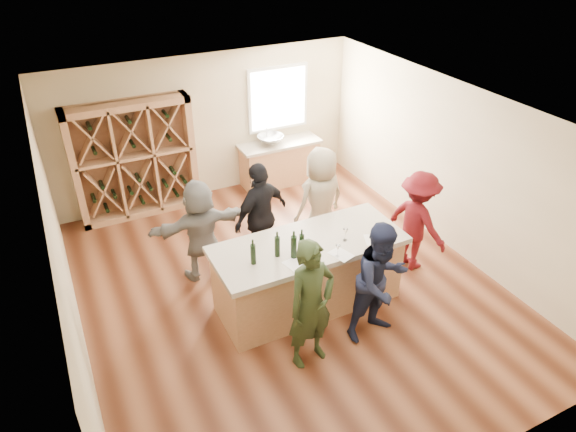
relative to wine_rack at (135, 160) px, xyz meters
name	(u,v)px	position (x,y,z in m)	size (l,w,h in m)	color
floor	(288,289)	(1.50, -3.27, -1.15)	(6.00, 7.00, 0.10)	brown
ceiling	(288,111)	(1.50, -3.27, 1.75)	(6.00, 7.00, 0.10)	white
wall_back	(207,126)	(1.50, 0.28, 0.30)	(6.00, 0.10, 2.80)	beige
wall_front	(466,392)	(1.50, -6.82, 0.30)	(6.00, 0.10, 2.80)	beige
wall_left	(59,267)	(-1.55, -3.27, 0.30)	(0.10, 7.00, 2.80)	beige
wall_right	(454,167)	(4.55, -3.27, 0.30)	(0.10, 7.00, 2.80)	beige
window_frame	(278,98)	(3.00, 0.20, 0.65)	(1.30, 0.06, 1.30)	white
window_pane	(279,99)	(3.00, 0.17, 0.65)	(1.18, 0.01, 1.18)	white
wine_rack	(135,160)	(0.00, 0.00, 0.00)	(2.20, 0.45, 2.20)	#AF7B53
back_counter_base	(280,164)	(2.90, -0.07, -0.67)	(1.60, 0.58, 0.86)	#AF7B53
back_counter_top	(280,144)	(2.90, -0.07, -0.21)	(1.70, 0.62, 0.06)	#B2A592
sink	(271,140)	(2.70, -0.07, -0.09)	(0.54, 0.54, 0.19)	silver
faucet	(267,134)	(2.70, 0.11, -0.03)	(0.02, 0.02, 0.30)	silver
tasting_counter_base	(308,275)	(1.60, -3.73, -0.60)	(2.60, 1.00, 1.00)	#AF7B53
tasting_counter_top	(309,245)	(1.60, -3.73, -0.06)	(2.72, 1.12, 0.08)	#B2A592
wine_bottle_a	(253,254)	(0.72, -3.83, 0.12)	(0.07, 0.07, 0.29)	black
wine_bottle_c	(277,247)	(1.07, -3.81, 0.13)	(0.07, 0.07, 0.30)	black
wine_bottle_d	(294,247)	(1.25, -3.94, 0.14)	(0.08, 0.08, 0.33)	black
wine_bottle_e	(302,244)	(1.40, -3.89, 0.12)	(0.07, 0.07, 0.28)	black
wine_glass_a	(306,259)	(1.33, -4.15, 0.07)	(0.07, 0.07, 0.17)	white
wine_glass_b	(338,251)	(1.78, -4.18, 0.07)	(0.06, 0.06, 0.17)	white
wine_glass_c	(372,241)	(2.32, -4.20, 0.08)	(0.07, 0.07, 0.20)	white
wine_glass_d	(345,235)	(2.07, -3.90, 0.07)	(0.07, 0.07, 0.19)	white
wine_glass_e	(379,231)	(2.56, -4.03, 0.07)	(0.07, 0.07, 0.18)	white
tasting_menu_a	(295,265)	(1.19, -4.10, -0.02)	(0.22, 0.30, 0.00)	white
tasting_menu_b	(341,254)	(1.85, -4.17, -0.02)	(0.23, 0.31, 0.00)	white
tasting_menu_c	(372,240)	(2.42, -4.07, -0.02)	(0.21, 0.28, 0.00)	white
person_near_left	(311,305)	(1.10, -4.70, -0.19)	(0.66, 0.49, 1.82)	#263319
person_near_right	(381,282)	(2.15, -4.68, -0.23)	(0.85, 0.47, 1.74)	#191E38
person_server	(417,221)	(3.57, -3.66, -0.26)	(1.08, 0.50, 1.68)	#590F14
person_far_mid	(261,216)	(1.40, -2.52, -0.19)	(1.06, 0.54, 1.81)	black
person_far_right	(321,200)	(2.47, -2.53, -0.18)	(0.90, 0.58, 1.83)	gray
person_far_left	(201,230)	(0.45, -2.38, -0.27)	(1.54, 0.55, 1.66)	slate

